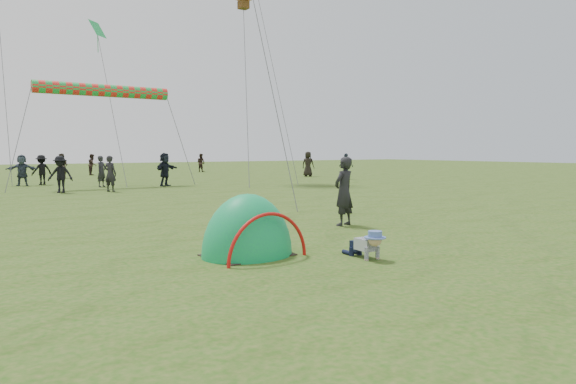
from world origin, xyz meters
TOP-DOWN VIEW (x-y plane):
  - ground at (0.00, 0.00)m, footprint 140.00×140.00m
  - crawling_toddler at (-0.41, -0.28)m, footprint 0.50×0.70m
  - popup_tent at (-2.02, 1.12)m, footprint 1.86×1.58m
  - standing_adult at (1.78, 2.98)m, footprint 0.72×0.56m
  - crowd_person_0 at (0.19, 20.37)m, footprint 0.70×0.66m
  - crowd_person_1 at (12.05, 34.44)m, footprint 0.87×0.95m
  - crowd_person_3 at (-2.12, 23.84)m, footprint 1.16×0.83m
  - crowd_person_5 at (3.11, 19.13)m, footprint 1.64×1.34m
  - crowd_person_7 at (2.80, 33.66)m, footprint 0.87×0.96m
  - crowd_person_8 at (15.22, 18.76)m, footprint 0.74×1.07m
  - crowd_person_9 at (-2.25, 17.65)m, footprint 1.22×1.04m
  - crowd_person_10 at (15.16, 22.88)m, footprint 0.98×1.05m
  - crowd_person_11 at (-3.10, 23.64)m, footprint 1.61×0.84m
  - crowd_person_12 at (-0.24, 17.05)m, footprint 0.68×0.71m
  - crowd_person_13 at (0.09, 30.34)m, footprint 1.02×1.02m
  - rainbow_tube_kite at (0.51, 20.80)m, footprint 6.73×0.64m
  - diamond_kite_3 at (1.16, 24.27)m, footprint 1.12×1.12m

SIDE VIEW (x-z plane):
  - ground at x=0.00m, z-range 0.00..0.00m
  - popup_tent at x=-2.02m, z-range -1.12..1.12m
  - crawling_toddler at x=-0.41m, z-range 0.00..0.52m
  - crowd_person_1 at x=12.05m, z-range 0.00..1.59m
  - crowd_person_7 at x=2.80m, z-range 0.00..1.60m
  - crowd_person_0 at x=0.19m, z-range 0.00..1.60m
  - crowd_person_3 at x=-2.12m, z-range 0.00..1.63m
  - crowd_person_9 at x=-2.25m, z-range 0.00..1.64m
  - crowd_person_12 at x=-0.24m, z-range 0.00..1.64m
  - crowd_person_11 at x=-3.10m, z-range 0.00..1.66m
  - crowd_person_13 at x=0.09m, z-range 0.00..1.67m
  - crowd_person_8 at x=15.22m, z-range 0.00..1.69m
  - standing_adult at x=1.78m, z-range 0.00..1.73m
  - crowd_person_5 at x=3.11m, z-range 0.00..1.76m
  - crowd_person_10 at x=15.16m, z-range 0.00..1.80m
  - rainbow_tube_kite at x=0.51m, z-range 4.65..5.29m
  - diamond_kite_3 at x=1.16m, z-range 8.38..9.30m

